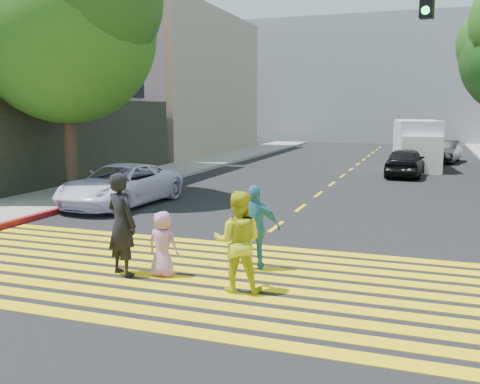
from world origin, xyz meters
The scene contains 17 objects.
ground centered at (0.00, 0.00, 0.00)m, with size 120.00×120.00×0.00m, color black.
sidewalk_left centered at (-8.50, 22.00, 0.07)m, with size 3.00×40.00×0.15m, color gray.
curb_red centered at (-6.90, 6.00, 0.08)m, with size 0.20×8.00×0.16m, color maroon.
crosswalk centered at (0.00, 1.28, 0.01)m, with size 13.40×5.30×0.01m.
lane_line centered at (0.00, 22.50, 0.01)m, with size 0.12×34.40×0.01m.
building_left_tan centered at (-16.00, 28.00, 5.00)m, with size 12.00×16.00×10.00m, color tan.
backdrop_block centered at (0.00, 48.00, 6.00)m, with size 30.00×8.00×12.00m, color gray.
tree_left centered at (-8.29, 8.38, 6.21)m, with size 8.58×8.33×9.21m.
pedestrian_man centered at (-1.65, 0.86, 1.00)m, with size 0.73×0.48×2.00m, color black.
pedestrian_woman centered at (0.76, 0.71, 0.90)m, with size 0.87×0.68×1.79m, color gold.
pedestrian_child centered at (-0.88, 1.04, 0.64)m, with size 0.62×0.40×1.27m, color #BD7EAC.
pedestrian_extra centered at (0.64, 2.06, 0.85)m, with size 1.00×0.42×1.71m, color teal.
white_sedan centered at (-5.79, 7.50, 0.68)m, with size 2.27×4.93×1.37m, color white.
dark_car_near centered at (2.85, 18.80, 0.70)m, with size 1.64×4.09×1.39m, color black.
silver_car centered at (3.48, 28.65, 0.69)m, with size 1.93×4.76×1.38m, color #9A9A9D.
dark_car_parked centered at (4.85, 26.81, 0.66)m, with size 1.39×4.00×1.32m, color black.
white_van centered at (3.26, 22.47, 1.24)m, with size 2.71×5.73×2.60m.
Camera 1 is at (3.79, -7.83, 3.17)m, focal length 40.00 mm.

